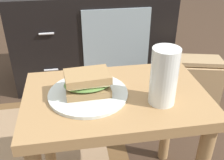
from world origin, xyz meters
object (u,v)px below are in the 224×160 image
Objects in this scene: tv_cabinet at (92,36)px; sandwich_front at (88,83)px; paper_bag at (196,83)px; plate at (88,94)px; beer_glass at (164,77)px.

tv_cabinet is 0.97m from sandwich_front.
sandwich_front is 0.47× the size of paper_bag.
plate is at bearing -142.08° from paper_bag.
paper_bag is (0.63, 0.49, -0.35)m from sandwich_front.
tv_cabinet is at bearing 84.06° from plate.
beer_glass is at bearing -18.40° from plate.
sandwich_front is 0.87m from paper_bag.
beer_glass is (0.11, -1.01, 0.25)m from tv_cabinet.
plate is 0.23m from beer_glass.
plate is 0.04m from sandwich_front.
plate is 1.68× the size of sandwich_front.
tv_cabinet reaches higher than sandwich_front.
sandwich_front is at bearing -142.08° from paper_bag.
sandwich_front is (-0.10, -0.94, 0.21)m from tv_cabinet.
beer_glass is 0.54× the size of paper_bag.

